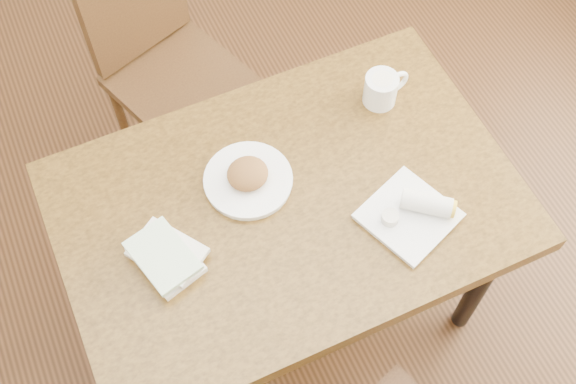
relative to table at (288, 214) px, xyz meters
name	(u,v)px	position (x,y,z in m)	size (l,w,h in m)	color
ground	(288,301)	(0.00, 0.00, -0.68)	(4.00, 5.00, 0.01)	#472814
table	(288,214)	(0.00, 0.00, 0.00)	(1.28, 0.85, 0.75)	brown
chair_far	(162,55)	(-0.11, 0.83, -0.12)	(0.54, 0.54, 0.95)	#442B13
plate_scone	(248,178)	(-0.08, 0.10, 0.10)	(0.25, 0.25, 0.08)	white
coffee_mug	(382,88)	(0.40, 0.21, 0.13)	(0.15, 0.10, 0.10)	white
plate_burrito	(414,212)	(0.30, -0.19, 0.10)	(0.29, 0.29, 0.08)	white
book_stack	(165,256)	(-0.37, -0.03, 0.10)	(0.21, 0.23, 0.05)	white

